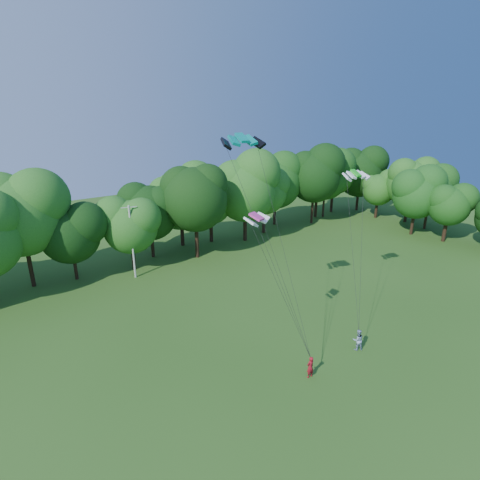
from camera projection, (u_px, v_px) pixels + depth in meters
ground at (386, 445)px, 22.12m from camera, size 160.00×160.00×0.00m
utility_pole at (132, 241)px, 43.28m from camera, size 1.73×0.48×8.80m
kite_flyer_left at (310, 367)px, 27.55m from camera, size 0.66×0.46×1.74m
kite_flyer_right at (358, 340)px, 30.77m from camera, size 1.13×1.06×1.85m
kite_teal at (242, 138)px, 26.96m from camera, size 3.35×2.07×0.68m
kite_green at (356, 173)px, 34.33m from camera, size 2.68×1.58×0.60m
kite_pink at (257, 217)px, 25.48m from camera, size 2.16×1.45×0.47m
tree_back_center at (195, 197)px, 48.25m from camera, size 9.22×9.22×13.40m
tree_back_east at (318, 180)px, 68.37m from camera, size 7.70×7.70×11.20m
tree_flank_east at (417, 191)px, 58.20m from camera, size 7.84×7.84×11.41m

